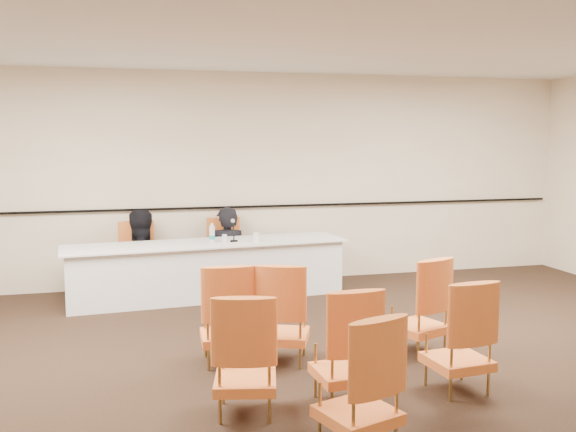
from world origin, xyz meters
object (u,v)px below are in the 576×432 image
object	(u,v)px
aud_chair_front_right	(419,305)
aud_chair_back_left	(245,353)
drinking_glass	(225,238)
aud_chair_front_mid	(283,312)
panelist_main	(227,264)
coffee_cup	(256,237)
panel_table	(207,270)
panelist_main_chair	(227,253)
panelist_second_chair	(138,258)
aud_chair_back_mid	(345,345)
microphone	(234,231)
water_bottle	(212,233)
aud_chair_back_right	(458,335)
aud_chair_extra	(358,382)
aud_chair_front_left	(226,313)
panelist_second	(139,273)

from	to	relation	value
aud_chair_front_right	aud_chair_back_left	world-z (taller)	same
drinking_glass	aud_chair_front_mid	size ratio (longest dim) A/B	0.11
panelist_main	coffee_cup	size ratio (longest dim) A/B	13.28
coffee_cup	aud_chair_back_left	bearing A→B (deg)	-102.91
panel_table	panelist_main_chair	size ratio (longest dim) A/B	3.83
panelist_second_chair	aud_chair_back_mid	distance (m)	4.38
microphone	water_bottle	world-z (taller)	microphone
aud_chair_front_mid	aud_chair_back_left	size ratio (longest dim) A/B	1.00
aud_chair_back_right	aud_chair_back_left	bearing A→B (deg)	174.45
drinking_glass	aud_chair_extra	world-z (taller)	aud_chair_extra
coffee_cup	aud_chair_front_left	bearing A→B (deg)	-107.99
aud_chair_back_mid	aud_chair_front_right	bearing A→B (deg)	38.21
panelist_second_chair	aud_chair_front_mid	size ratio (longest dim) A/B	1.00
drinking_glass	coffee_cup	bearing A→B (deg)	-15.91
panelist_main	aud_chair_front_mid	bearing A→B (deg)	98.94
panel_table	microphone	distance (m)	0.62
panel_table	aud_chair_back_left	xyz separation A→B (m)	(-0.18, -3.64, 0.11)
aud_chair_front_right	aud_chair_extra	xyz separation A→B (m)	(-1.27, -1.71, 0.00)
aud_chair_front_right	aud_chair_back_right	distance (m)	0.96
panelist_main_chair	drinking_glass	xyz separation A→B (m)	(-0.12, -0.59, 0.30)
panelist_main_chair	drinking_glass	distance (m)	0.68
aud_chair_back_left	panelist_second	bearing A→B (deg)	112.03
panelist_second	aud_chair_front_right	size ratio (longest dim) A/B	1.79
panelist_main	aud_chair_back_mid	bearing A→B (deg)	102.13
panelist_second_chair	aud_chair_extra	bearing A→B (deg)	-79.83
panelist_second	aud_chair_back_right	xyz separation A→B (m)	(2.46, -4.11, 0.20)
water_bottle	aud_chair_front_mid	size ratio (longest dim) A/B	0.26
panelist_main	aud_chair_front_left	world-z (taller)	panelist_main
coffee_cup	aud_chair_back_mid	xyz separation A→B (m)	(-0.01, -3.52, -0.32)
aud_chair_back_right	aud_chair_extra	distance (m)	1.38
panelist_main	water_bottle	size ratio (longest dim) A/B	6.44
aud_chair_front_mid	panelist_second	bearing A→B (deg)	133.25
panelist_second_chair	aud_chair_extra	distance (m)	5.04
panelist_second_chair	panelist_second	bearing A→B (deg)	0.00
panelist_main	aud_chair_front_mid	xyz separation A→B (m)	(0.02, -3.18, 0.15)
panelist_main_chair	panelist_second	world-z (taller)	panelist_second
microphone	aud_chair_back_right	distance (m)	3.83
coffee_cup	aud_chair_front_right	distance (m)	2.79
aud_chair_back_mid	aud_chair_extra	distance (m)	0.76
coffee_cup	aud_chair_front_right	bearing A→B (deg)	-66.97
panelist_main_chair	aud_chair_back_right	size ratio (longest dim) A/B	1.00
coffee_cup	aud_chair_back_right	distance (m)	3.65
panelist_main_chair	microphone	distance (m)	0.73
water_bottle	panelist_main	bearing A→B (deg)	64.30
aud_chair_front_mid	aud_chair_front_right	xyz separation A→B (m)	(1.34, -0.07, 0.00)
coffee_cup	aud_chair_front_mid	size ratio (longest dim) A/B	0.13
drinking_glass	panel_table	bearing A→B (deg)	176.93
water_bottle	aud_chair_front_left	xyz separation A→B (m)	(-0.21, -2.49, -0.38)
panelist_second	aud_chair_back_mid	xyz separation A→B (m)	(1.47, -4.13, 0.20)
panelist_main_chair	aud_chair_front_mid	distance (m)	3.19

